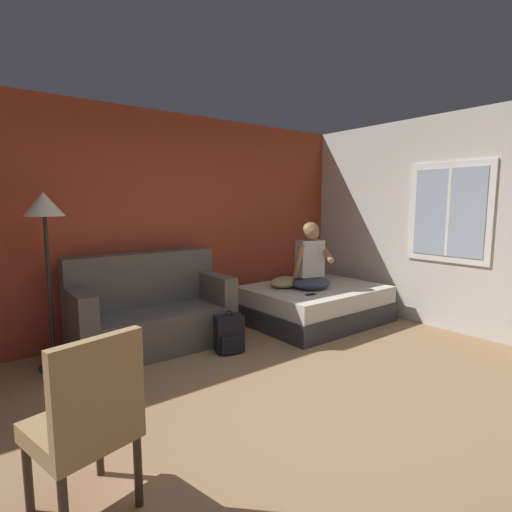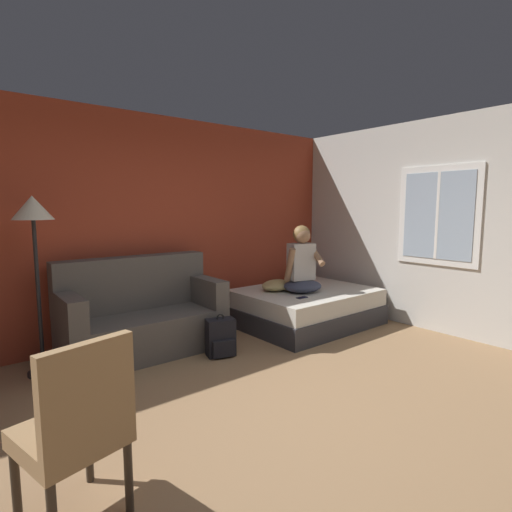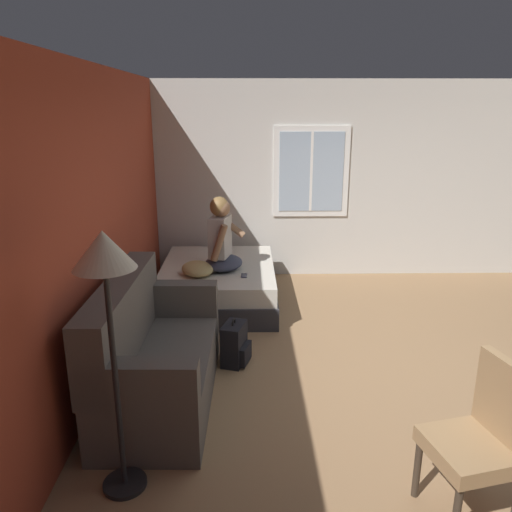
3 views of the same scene
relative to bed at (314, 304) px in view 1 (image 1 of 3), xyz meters
The scene contains 11 objects.
ground_plane 2.55m from the bed, 139.49° to the right, with size 40.00×40.00×0.00m, color #93704C.
wall_back_accent 2.43m from the bed, 153.08° to the left, with size 10.97×0.16×2.70m, color #993823.
wall_side_with_window 2.29m from the bed, 55.36° to the right, with size 0.19×6.49×2.70m.
bed is the anchor object (origin of this frame).
couch 2.21m from the bed, 168.93° to the left, with size 1.72×0.86×1.04m.
side_chair 3.82m from the bed, 153.32° to the right, with size 0.55×0.55×0.98m.
person_seated 0.62m from the bed, 157.72° to the right, with size 0.61×0.55×0.88m.
backpack 1.58m from the bed, behind, with size 0.34×0.30×0.46m.
throw_pillow 0.51m from the bed, 147.97° to the left, with size 0.48×0.36×0.14m, color tan.
cell_phone 0.58m from the bed, 141.59° to the right, with size 0.07×0.14×0.01m, color black.
floor_lamp 3.40m from the bed, behind, with size 0.36×0.36×1.70m.
Camera 1 is at (-1.95, -2.05, 1.60)m, focal length 28.00 mm.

